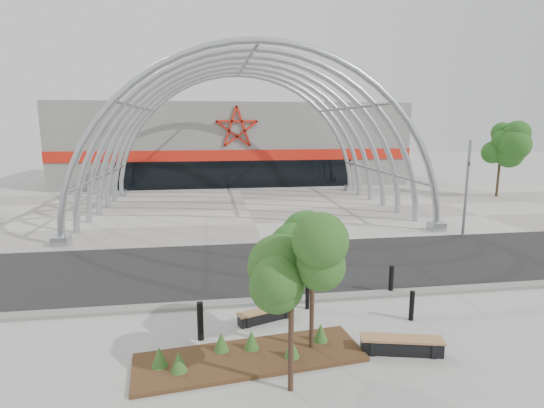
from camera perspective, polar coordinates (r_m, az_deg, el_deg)
name	(u,v)px	position (r m, az deg, el deg)	size (l,w,h in m)	color
ground	(289,298)	(15.13, 2.29, -12.56)	(140.00, 140.00, 0.00)	#9C9B97
road	(274,265)	(18.35, 0.23, -8.26)	(140.00, 7.00, 0.02)	black
forecourt	(248,210)	(29.87, -3.26, -0.80)	(60.00, 17.00, 0.04)	gray
kerb	(290,300)	(14.88, 2.48, -12.72)	(60.00, 0.50, 0.12)	slate
arena_building	(232,142)	(47.22, -5.34, 8.26)	(34.00, 15.24, 8.00)	slate
vault_canopy	(248,210)	(29.87, -3.26, -0.81)	(20.80, 15.80, 20.36)	#A1A6AC
planting_bed	(247,354)	(11.59, -3.38, -19.50)	(6.03, 2.49, 0.62)	#3D2917
signal_pole	(467,187)	(24.58, 24.70, 2.08)	(0.15, 0.73, 5.17)	gray
street_tree_0	(292,272)	(9.27, 2.65, -9.06)	(1.73, 1.73, 3.96)	black
street_tree_1	(313,259)	(11.02, 5.50, -7.38)	(1.51, 1.51, 3.57)	black
bench_0	(266,315)	(13.49, -0.85, -14.72)	(1.84, 0.99, 0.38)	black
bench_1	(401,346)	(12.28, 17.02, -17.76)	(2.20, 0.95, 0.45)	black
bollard_0	(200,321)	(12.45, -9.62, -15.26)	(0.18, 0.18, 1.11)	black
bollard_1	(288,289)	(14.69, 2.12, -11.30)	(0.15, 0.15, 0.95)	black
bollard_2	(307,296)	(14.24, 4.79, -12.26)	(0.14, 0.14, 0.86)	black
bollard_3	(412,306)	(14.10, 18.27, -12.86)	(0.15, 0.15, 0.94)	black
bollard_4	(391,280)	(15.93, 15.73, -9.77)	(0.16, 0.16, 1.03)	black
bg_tree_1	(501,145)	(39.54, 28.46, 6.93)	(2.70, 2.70, 5.91)	black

